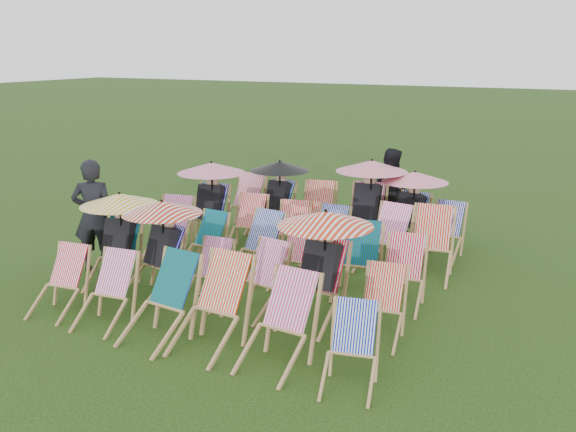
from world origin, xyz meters
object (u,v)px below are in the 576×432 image
at_px(deckchair_29, 444,231).
at_px(deckchair_5, 351,350).
at_px(person_rear, 390,191).
at_px(deckchair_0, 58,282).
at_px(person_left, 94,216).

bearing_deg(deckchair_29, deckchair_5, -85.94).
bearing_deg(person_rear, deckchair_0, 69.29).
relative_size(deckchair_5, person_left, 0.49).
height_order(person_left, person_rear, person_left).
bearing_deg(person_left, deckchair_5, 130.64).
relative_size(deckchair_0, deckchair_29, 0.96).
height_order(deckchair_0, person_left, person_left).
bearing_deg(person_left, deckchair_0, 85.12).
height_order(deckchair_5, person_rear, person_rear).
relative_size(deckchair_0, person_rear, 0.53).
xyz_separation_m(deckchair_29, person_left, (-4.59, -3.07, 0.43)).
distance_m(deckchair_0, person_rear, 6.08).
height_order(deckchair_29, person_left, person_left).
bearing_deg(person_rear, deckchair_29, 147.36).
xyz_separation_m(deckchair_5, person_rear, (-1.45, 5.54, 0.38)).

